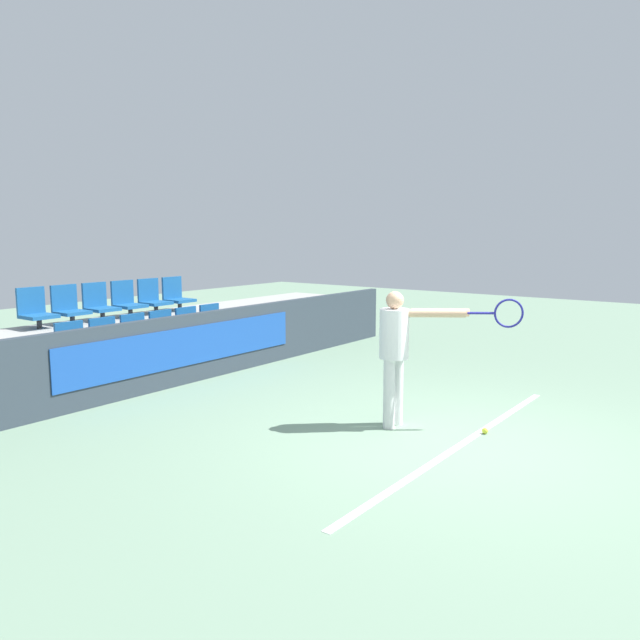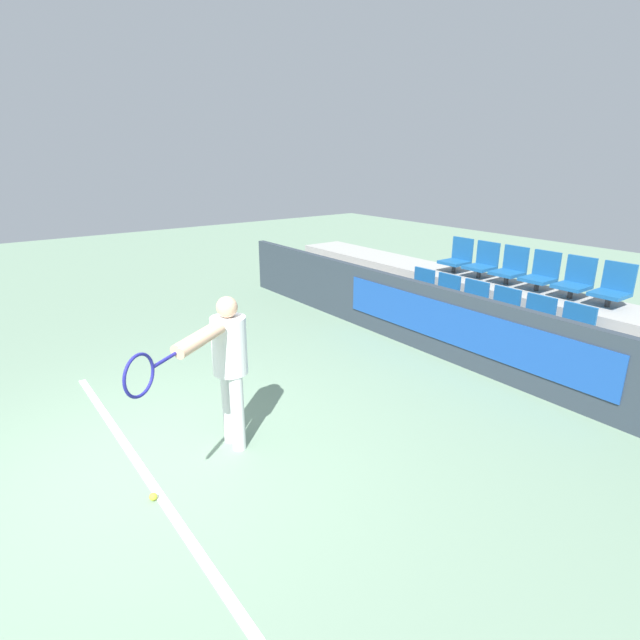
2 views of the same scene
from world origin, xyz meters
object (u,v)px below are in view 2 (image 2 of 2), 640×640
Objects in this scene: stadium_chair_7 at (483,262)px; tennis_player at (226,359)px; stadium_chair_11 at (613,287)px; stadium_chair_3 at (501,311)px; stadium_chair_2 at (471,303)px; stadium_chair_6 at (458,257)px; stadium_chair_0 at (419,289)px; stadium_chair_9 at (541,273)px; stadium_chair_8 at (510,267)px; stadium_chair_10 at (575,280)px; stadium_chair_5 at (572,331)px; stadium_chair_1 at (443,296)px; stadium_chair_4 at (534,321)px; tennis_ball at (153,497)px.

tennis_player reaches higher than stadium_chair_7.
stadium_chair_3 is at bearing -137.82° from stadium_chair_11.
stadium_chair_6 is at bearing 137.82° from stadium_chair_2.
stadium_chair_7 is (0.51, 0.92, 0.41)m from stadium_chair_0.
stadium_chair_0 is at bearing -148.86° from stadium_chair_9.
tennis_player is at bearing -79.93° from stadium_chair_7.
stadium_chair_6 is 1.00× the size of stadium_chair_7.
stadium_chair_8 is at bearing 180.00° from stadium_chair_11.
stadium_chair_8 is (0.00, 0.92, 0.41)m from stadium_chair_2.
stadium_chair_10 is (1.02, 0.00, 0.00)m from stadium_chair_8.
stadium_chair_0 is 2.54m from stadium_chair_5.
stadium_chair_11 reaches higher than stadium_chair_0.
stadium_chair_1 is 1.02m from stadium_chair_3.
stadium_chair_4 is 1.00× the size of stadium_chair_9.
stadium_chair_3 is (1.02, 0.00, 0.00)m from stadium_chair_1.
tennis_player is at bearing -91.63° from stadium_chair_3.
stadium_chair_0 is at bearing -90.00° from stadium_chair_6.
stadium_chair_4 is 1.00× the size of stadium_chair_6.
stadium_chair_6 is 1.00× the size of stadium_chair_9.
stadium_chair_7 is (-2.03, 0.92, 0.41)m from stadium_chair_5.
stadium_chair_9 is (1.53, 0.92, 0.41)m from stadium_chair_0.
stadium_chair_1 is 1.00× the size of stadium_chair_4.
stadium_chair_4 is (1.53, 0.00, 0.00)m from stadium_chair_1.
stadium_chair_10 reaches higher than stadium_chair_0.
tennis_player reaches higher than stadium_chair_8.
stadium_chair_6 is at bearing 180.00° from stadium_chair_7.
tennis_player is (-0.12, -5.07, -0.13)m from stadium_chair_9.
stadium_chair_7 reaches higher than stadium_chair_4.
stadium_chair_0 is 1.13m from stadium_chair_7.
stadium_chair_0 is 1.00× the size of stadium_chair_11.
stadium_chair_5 is 1.83m from stadium_chair_8.
stadium_chair_8 and stadium_chair_10 have the same top height.
stadium_chair_0 is 1.43m from stadium_chair_8.
stadium_chair_1 and stadium_chair_5 have the same top height.
stadium_chair_7 is at bearing 61.11° from stadium_chair_0.
stadium_chair_2 is 1.00× the size of stadium_chair_8.
stadium_chair_9 is 6.04m from tennis_ball.
stadium_chair_6 is at bearing 118.89° from stadium_chair_1.
stadium_chair_0 is at bearing 180.00° from stadium_chair_5.
stadium_chair_10 is (1.53, 0.00, 0.00)m from stadium_chair_7.
stadium_chair_11 is (0.51, 0.00, 0.00)m from stadium_chair_10.
stadium_chair_1 is at bearing 180.00° from stadium_chair_5.
tennis_player reaches higher than stadium_chair_1.
stadium_chair_7 is 0.51m from stadium_chair_8.
tennis_player is (0.39, -4.14, 0.28)m from stadium_chair_2.
stadium_chair_4 reaches higher than tennis_ball.
stadium_chair_8 reaches higher than stadium_chair_2.
stadium_chair_0 is 1.00× the size of stadium_chair_8.
stadium_chair_3 is at bearing 0.00° from stadium_chair_2.
stadium_chair_4 is at bearing 47.24° from tennis_player.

